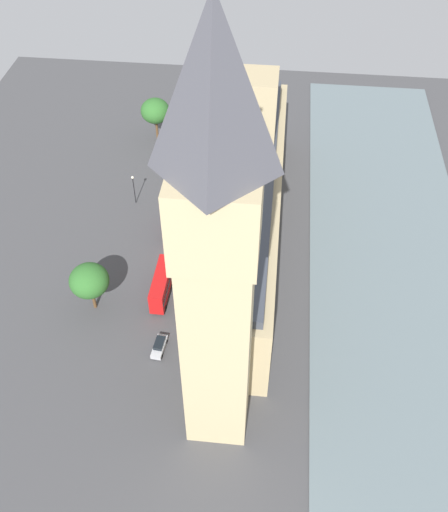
{
  "coord_description": "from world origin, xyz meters",
  "views": [
    {
      "loc": [
        -6.29,
        82.42,
        79.24
      ],
      "look_at": [
        1.0,
        13.49,
        8.94
      ],
      "focal_mm": 40.94,
      "sensor_mm": 36.0,
      "label": 1
    }
  ],
  "objects_px": {
    "double_decker_bus_trailing": "(176,219)",
    "pedestrian_opposite_hall": "(189,295)",
    "parliament_building": "(248,201)",
    "plane_tree_kerbside": "(155,111)",
    "plane_tree_midblock": "(89,281)",
    "street_lamp_slot_10": "(133,185)",
    "pedestrian_under_trees": "(192,305)",
    "double_decker_bus_near_tower": "(162,284)",
    "car_silver_far_end": "(159,346)",
    "car_white_by_river_gate": "(186,198)",
    "car_dark_green_leading": "(179,171)",
    "clock_tower": "(216,265)",
    "car_yellow_cab_corner": "(187,151)"
  },
  "relations": [
    {
      "from": "parliament_building",
      "to": "double_decker_bus_near_tower",
      "type": "relative_size",
      "value": 6.53
    },
    {
      "from": "clock_tower",
      "to": "pedestrian_under_trees",
      "type": "distance_m",
      "value": 38.92
    },
    {
      "from": "double_decker_bus_near_tower",
      "to": "pedestrian_opposite_hall",
      "type": "relative_size",
      "value": 6.77
    },
    {
      "from": "double_decker_bus_near_tower",
      "to": "car_yellow_cab_corner",
      "type": "bearing_deg",
      "value": -86.38
    },
    {
      "from": "clock_tower",
      "to": "double_decker_bus_near_tower",
      "type": "distance_m",
      "value": 40.27
    },
    {
      "from": "double_decker_bus_trailing",
      "to": "pedestrian_opposite_hall",
      "type": "distance_m",
      "value": 18.66
    },
    {
      "from": "double_decker_bus_trailing",
      "to": "pedestrian_opposite_hall",
      "type": "relative_size",
      "value": 6.85
    },
    {
      "from": "car_dark_green_leading",
      "to": "car_yellow_cab_corner",
      "type": "bearing_deg",
      "value": 87.92
    },
    {
      "from": "car_silver_far_end",
      "to": "car_white_by_river_gate",
      "type": "bearing_deg",
      "value": -82.82
    },
    {
      "from": "clock_tower",
      "to": "pedestrian_under_trees",
      "type": "bearing_deg",
      "value": -71.08
    },
    {
      "from": "pedestrian_under_trees",
      "to": "plane_tree_kerbside",
      "type": "height_order",
      "value": "plane_tree_kerbside"
    },
    {
      "from": "car_yellow_cab_corner",
      "to": "street_lamp_slot_10",
      "type": "xyz_separation_m",
      "value": [
        8.08,
        18.27,
        3.86
      ]
    },
    {
      "from": "car_white_by_river_gate",
      "to": "pedestrian_opposite_hall",
      "type": "height_order",
      "value": "car_white_by_river_gate"
    },
    {
      "from": "pedestrian_opposite_hall",
      "to": "double_decker_bus_trailing",
      "type": "bearing_deg",
      "value": 151.09
    },
    {
      "from": "double_decker_bus_trailing",
      "to": "plane_tree_midblock",
      "type": "distance_m",
      "value": 24.51
    },
    {
      "from": "clock_tower",
      "to": "double_decker_bus_near_tower",
      "type": "bearing_deg",
      "value": -61.36
    },
    {
      "from": "clock_tower",
      "to": "car_dark_green_leading",
      "type": "bearing_deg",
      "value": -75.3
    },
    {
      "from": "parliament_building",
      "to": "car_silver_far_end",
      "type": "relative_size",
      "value": 14.39
    },
    {
      "from": "pedestrian_opposite_hall",
      "to": "parliament_building",
      "type": "bearing_deg",
      "value": 107.31
    },
    {
      "from": "pedestrian_opposite_hall",
      "to": "double_decker_bus_near_tower",
      "type": "bearing_deg",
      "value": -141.02
    },
    {
      "from": "double_decker_bus_trailing",
      "to": "double_decker_bus_near_tower",
      "type": "height_order",
      "value": "same"
    },
    {
      "from": "pedestrian_under_trees",
      "to": "street_lamp_slot_10",
      "type": "relative_size",
      "value": 0.22
    },
    {
      "from": "double_decker_bus_trailing",
      "to": "plane_tree_kerbside",
      "type": "xyz_separation_m",
      "value": [
        9.41,
        -30.26,
        5.15
      ]
    },
    {
      "from": "car_yellow_cab_corner",
      "to": "pedestrian_opposite_hall",
      "type": "height_order",
      "value": "car_yellow_cab_corner"
    },
    {
      "from": "double_decker_bus_trailing",
      "to": "pedestrian_under_trees",
      "type": "distance_m",
      "value": 21.01
    },
    {
      "from": "parliament_building",
      "to": "plane_tree_kerbside",
      "type": "distance_m",
      "value": 38.82
    },
    {
      "from": "pedestrian_under_trees",
      "to": "car_dark_green_leading",
      "type": "bearing_deg",
      "value": -170.57
    },
    {
      "from": "car_silver_far_end",
      "to": "pedestrian_opposite_hall",
      "type": "bearing_deg",
      "value": -99.98
    },
    {
      "from": "car_dark_green_leading",
      "to": "pedestrian_under_trees",
      "type": "bearing_deg",
      "value": -75.72
    },
    {
      "from": "car_yellow_cab_corner",
      "to": "plane_tree_kerbside",
      "type": "bearing_deg",
      "value": 148.6
    },
    {
      "from": "double_decker_bus_trailing",
      "to": "double_decker_bus_near_tower",
      "type": "relative_size",
      "value": 1.01
    },
    {
      "from": "clock_tower",
      "to": "car_dark_green_leading",
      "type": "xyz_separation_m",
      "value": [
        15.26,
        -58.16,
        -32.14
      ]
    },
    {
      "from": "car_silver_far_end",
      "to": "plane_tree_midblock",
      "type": "xyz_separation_m",
      "value": [
        12.87,
        -7.72,
        5.93
      ]
    },
    {
      "from": "car_dark_green_leading",
      "to": "double_decker_bus_trailing",
      "type": "bearing_deg",
      "value": -80.93
    },
    {
      "from": "plane_tree_midblock",
      "to": "parliament_building",
      "type": "bearing_deg",
      "value": -139.97
    },
    {
      "from": "car_dark_green_leading",
      "to": "pedestrian_opposite_hall",
      "type": "xyz_separation_m",
      "value": [
        -7.35,
        35.47,
        -0.19
      ]
    },
    {
      "from": "plane_tree_midblock",
      "to": "street_lamp_slot_10",
      "type": "distance_m",
      "value": 28.7
    },
    {
      "from": "plane_tree_kerbside",
      "to": "parliament_building",
      "type": "bearing_deg",
      "value": 127.53
    },
    {
      "from": "car_yellow_cab_corner",
      "to": "pedestrian_under_trees",
      "type": "height_order",
      "value": "car_yellow_cab_corner"
    },
    {
      "from": "plane_tree_midblock",
      "to": "street_lamp_slot_10",
      "type": "bearing_deg",
      "value": -92.2
    },
    {
      "from": "car_silver_far_end",
      "to": "plane_tree_kerbside",
      "type": "height_order",
      "value": "plane_tree_kerbside"
    },
    {
      "from": "double_decker_bus_near_tower",
      "to": "car_dark_green_leading",
      "type": "bearing_deg",
      "value": -84.89
    },
    {
      "from": "car_white_by_river_gate",
      "to": "pedestrian_opposite_hall",
      "type": "xyz_separation_m",
      "value": [
        -4.41,
        26.44,
        -0.19
      ]
    },
    {
      "from": "car_dark_green_leading",
      "to": "car_white_by_river_gate",
      "type": "xyz_separation_m",
      "value": [
        -2.94,
        9.03,
        -0.0
      ]
    },
    {
      "from": "parliament_building",
      "to": "plane_tree_kerbside",
      "type": "height_order",
      "value": "parliament_building"
    },
    {
      "from": "car_white_by_river_gate",
      "to": "plane_tree_kerbside",
      "type": "distance_m",
      "value": 24.89
    },
    {
      "from": "car_silver_far_end",
      "to": "street_lamp_slot_10",
      "type": "distance_m",
      "value": 38.38
    },
    {
      "from": "car_silver_far_end",
      "to": "pedestrian_under_trees",
      "type": "xyz_separation_m",
      "value": [
        -4.0,
        -9.27,
        -0.2
      ]
    },
    {
      "from": "car_white_by_river_gate",
      "to": "street_lamp_slot_10",
      "type": "xyz_separation_m",
      "value": [
        10.48,
        1.59,
        3.86
      ]
    },
    {
      "from": "double_decker_bus_near_tower",
      "to": "pedestrian_opposite_hall",
      "type": "height_order",
      "value": "double_decker_bus_near_tower"
    }
  ]
}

